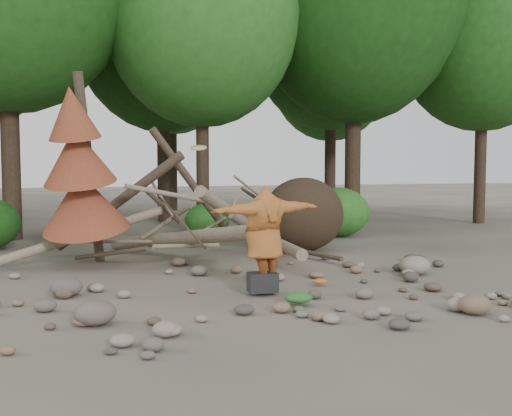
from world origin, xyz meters
name	(u,v)px	position (x,y,z in m)	size (l,w,h in m)	color
ground	(266,290)	(0.00, 0.00, 0.00)	(120.00, 120.00, 0.00)	#514C44
deadfall_pile	(284,217)	(2.02, 4.24, 0.95)	(8.55, 5.24, 3.30)	#332619
dead_conifer	(80,173)	(-3.12, 3.37, 2.11)	(2.06, 2.16, 4.35)	#4C3F30
forest_backdrop	(125,0)	(-1.01, 13.89, 8.87)	(33.68, 19.18, 15.68)	#38281C
bush_mid	(207,221)	(0.80, 7.80, 0.56)	(1.40, 1.40, 1.12)	#24601C
bush_right	(338,212)	(5.00, 7.00, 0.80)	(2.00, 2.00, 1.60)	#2E7223
frisbee_thrower	(264,237)	(-0.11, -0.24, 1.00)	(2.50, 1.18, 2.56)	#9D5523
backpack	(263,286)	(-0.18, -0.35, 0.17)	(0.51, 0.34, 0.34)	black
cloth_green	(299,301)	(0.11, -1.29, 0.09)	(0.47, 0.39, 0.18)	#276228
cloth_orange	(320,284)	(1.08, 0.00, 0.05)	(0.28, 0.23, 0.10)	#C75E22
boulder_front_left	(95,313)	(-3.07, -1.41, 0.18)	(0.60, 0.54, 0.36)	#625952
boulder_front_right	(475,305)	(2.44, -2.64, 0.15)	(0.51, 0.46, 0.30)	brown
boulder_mid_right	(415,265)	(3.46, 0.44, 0.20)	(0.66, 0.59, 0.40)	gray
boulder_mid_left	(66,287)	(-3.45, 0.63, 0.17)	(0.56, 0.50, 0.34)	#5D544E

